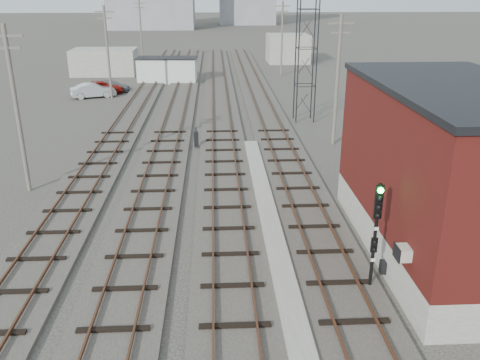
{
  "coord_description": "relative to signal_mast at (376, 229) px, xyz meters",
  "views": [
    {
      "loc": [
        -2.05,
        -6.94,
        10.77
      ],
      "look_at": [
        -0.91,
        15.32,
        2.2
      ],
      "focal_mm": 38.0,
      "sensor_mm": 36.0,
      "label": 1
    }
  ],
  "objects": [
    {
      "name": "shed_right",
      "position": [
        5.3,
        60.74,
        -0.56
      ],
      "size": [
        6.0,
        6.0,
        4.0
      ],
      "primitive_type": "cube",
      "color": "gray",
      "rests_on": "ground"
    },
    {
      "name": "lattice_tower",
      "position": [
        1.8,
        25.74,
        4.94
      ],
      "size": [
        1.6,
        1.6,
        15.0
      ],
      "color": "black",
      "rests_on": "ground"
    },
    {
      "name": "switch_stand",
      "position": [
        -7.08,
        18.36,
        -1.91
      ],
      "size": [
        0.33,
        0.33,
        1.37
      ],
      "rotation": [
        0.0,
        0.0,
        0.03
      ],
      "color": "black",
      "rests_on": "ground"
    },
    {
      "name": "shed_left",
      "position": [
        -19.7,
        50.74,
        -0.96
      ],
      "size": [
        8.0,
        5.0,
        3.2
      ],
      "primitive_type": "cube",
      "color": "gray",
      "rests_on": "ground"
    },
    {
      "name": "car_grey",
      "position": [
        -16.8,
        39.18,
        -1.97
      ],
      "size": [
        4.11,
        1.89,
        1.16
      ],
      "primitive_type": "imported",
      "rotation": [
        0.0,
        0.0,
        1.5
      ],
      "color": "slate",
      "rests_on": "ground"
    },
    {
      "name": "track_right",
      "position": [
        -1.2,
        29.74,
        -2.45
      ],
      "size": [
        3.2,
        90.0,
        0.39
      ],
      "color": "#332D28",
      "rests_on": "ground"
    },
    {
      "name": "site_trailer",
      "position": [
        -11.21,
        44.42,
        -1.07
      ],
      "size": [
        7.12,
        3.37,
        2.94
      ],
      "rotation": [
        0.0,
        0.0,
        -0.05
      ],
      "color": "silver",
      "rests_on": "ground"
    },
    {
      "name": "platform_curb",
      "position": [
        -3.2,
        4.74,
        -2.43
      ],
      "size": [
        0.9,
        28.0,
        0.26
      ],
      "primitive_type": "cube",
      "color": "gray",
      "rests_on": "ground"
    },
    {
      "name": "track_mid_left",
      "position": [
        -9.2,
        29.74,
        -2.45
      ],
      "size": [
        3.2,
        90.0,
        0.39
      ],
      "color": "#332D28",
      "rests_on": "ground"
    },
    {
      "name": "utility_pole_left_a",
      "position": [
        -16.2,
        10.74,
        2.24
      ],
      "size": [
        1.8,
        0.24,
        9.0
      ],
      "color": "#595147",
      "rests_on": "ground"
    },
    {
      "name": "brick_building",
      "position": [
        3.8,
        2.74,
        1.07
      ],
      "size": [
        6.54,
        12.2,
        7.22
      ],
      "color": "gray",
      "rests_on": "ground"
    },
    {
      "name": "track_mid_right",
      "position": [
        -5.2,
        29.74,
        -2.45
      ],
      "size": [
        3.2,
        90.0,
        0.39
      ],
      "color": "#332D28",
      "rests_on": "ground"
    },
    {
      "name": "track_left",
      "position": [
        -13.2,
        29.74,
        -2.45
      ],
      "size": [
        3.2,
        90.0,
        0.39
      ],
      "color": "#332D28",
      "rests_on": "ground"
    },
    {
      "name": "signal_mast",
      "position": [
        0.0,
        0.0,
        0.0
      ],
      "size": [
        0.4,
        0.42,
        4.29
      ],
      "color": "gray",
      "rests_on": "ground"
    },
    {
      "name": "utility_pole_left_b",
      "position": [
        -16.2,
        35.74,
        2.24
      ],
      "size": [
        1.8,
        0.24,
        9.0
      ],
      "color": "#595147",
      "rests_on": "ground"
    },
    {
      "name": "ground",
      "position": [
        -3.7,
        50.74,
        -2.56
      ],
      "size": [
        320.0,
        320.0,
        0.0
      ],
      "primitive_type": "plane",
      "color": "#282621",
      "rests_on": "ground"
    },
    {
      "name": "car_red",
      "position": [
        -17.57,
        37.7,
        -1.81
      ],
      "size": [
        4.71,
        2.95,
        1.49
      ],
      "primitive_type": "imported",
      "rotation": [
        0.0,
        0.0,
        1.86
      ],
      "color": "maroon",
      "rests_on": "ground"
    },
    {
      "name": "utility_pole_right_b",
      "position": [
        2.8,
        48.74,
        2.24
      ],
      "size": [
        1.8,
        0.24,
        9.0
      ],
      "color": "#595147",
      "rests_on": "ground"
    },
    {
      "name": "utility_pole_right_a",
      "position": [
        2.8,
        18.74,
        2.24
      ],
      "size": [
        1.8,
        0.24,
        9.0
      ],
      "color": "#595147",
      "rests_on": "ground"
    },
    {
      "name": "utility_pole_left_c",
      "position": [
        -16.2,
        60.74,
        2.24
      ],
      "size": [
        1.8,
        0.24,
        9.0
      ],
      "color": "#595147",
      "rests_on": "ground"
    },
    {
      "name": "car_silver",
      "position": [
        -18.11,
        36.14,
        -1.82
      ],
      "size": [
        4.7,
        2.98,
        1.46
      ],
      "primitive_type": "imported",
      "rotation": [
        0.0,
        0.0,
        1.92
      ],
      "color": "#AEB1B6",
      "rests_on": "ground"
    }
  ]
}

